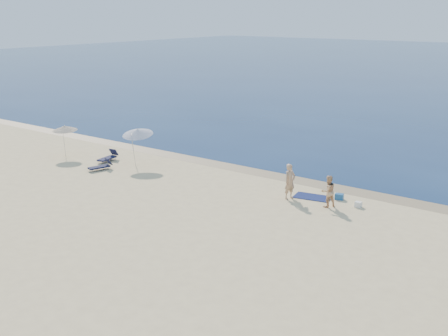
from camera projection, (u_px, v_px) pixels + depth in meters
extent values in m
cube|color=#847254|center=(263.00, 173.00, 35.32)|extent=(240.00, 1.60, 0.00)
imported|color=tan|center=(290.00, 182.00, 30.20)|extent=(0.64, 0.81, 1.94)
imported|color=tan|center=(328.00, 191.00, 29.01)|extent=(0.98, 1.03, 1.68)
cube|color=#0E1746|center=(313.00, 197.00, 30.68)|extent=(2.18, 1.47, 0.03)
cube|color=white|center=(358.00, 204.00, 29.14)|extent=(0.33, 0.29, 0.28)
cube|color=#1B5493|center=(339.00, 197.00, 30.32)|extent=(0.51, 0.41, 0.32)
cylinder|color=silver|center=(133.00, 150.00, 36.45)|extent=(0.19, 0.48, 2.30)
cone|color=white|center=(138.00, 132.00, 36.49)|extent=(2.55, 2.57, 0.73)
sphere|color=silver|center=(137.00, 129.00, 36.43)|extent=(0.07, 0.07, 0.07)
cylinder|color=silver|center=(64.00, 143.00, 39.05)|extent=(0.09, 0.18, 2.05)
cone|color=beige|center=(65.00, 128.00, 38.88)|extent=(2.16, 2.17, 0.44)
sphere|color=silver|center=(64.00, 126.00, 38.83)|extent=(0.06, 0.06, 0.06)
cube|color=#141737|center=(107.00, 158.00, 37.89)|extent=(0.78, 1.56, 0.10)
cube|color=#141737|center=(114.00, 152.00, 38.46)|extent=(0.60, 0.45, 0.48)
cylinder|color=#A5A5AD|center=(110.00, 160.00, 37.83)|extent=(0.03, 0.03, 0.22)
cube|color=#121632|center=(99.00, 167.00, 35.86)|extent=(0.85, 1.46, 0.09)
cube|color=#121632|center=(109.00, 161.00, 36.20)|extent=(0.57, 0.45, 0.44)
cylinder|color=#A5A5AD|center=(101.00, 169.00, 35.74)|extent=(0.03, 0.03, 0.20)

